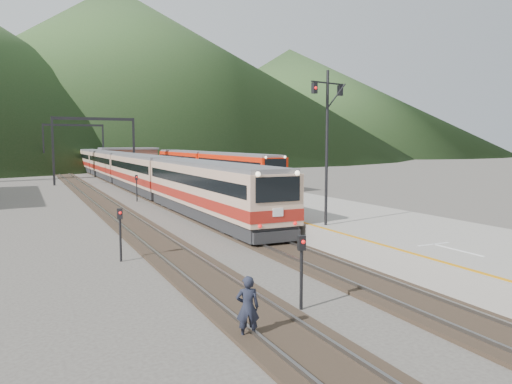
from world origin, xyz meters
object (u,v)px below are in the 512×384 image
signal_mast (327,132)px  worker (248,307)px  main_train (123,168)px  second_train (208,165)px

signal_mast → worker: 13.16m
main_train → signal_mast: (2.45, -39.70, 3.55)m
second_train → worker: (-17.36, -51.26, -1.14)m
main_train → second_train: bearing=12.2°
second_train → worker: size_ratio=23.44×
main_train → worker: main_train is taller
second_train → signal_mast: signal_mast is taller
main_train → signal_mast: size_ratio=10.53×
main_train → signal_mast: signal_mast is taller
second_train → signal_mast: 43.31m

